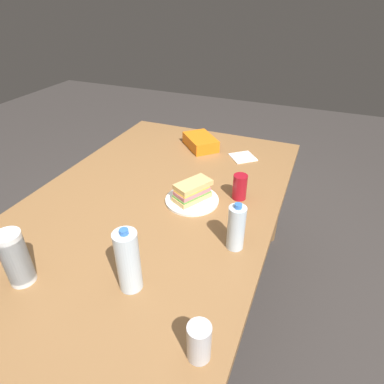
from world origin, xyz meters
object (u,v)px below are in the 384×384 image
at_px(sandwich, 192,191).
at_px(water_bottle_spare, 236,227).
at_px(dining_table, 152,214).
at_px(paper_plate, 192,200).
at_px(water_bottle_tall, 128,261).
at_px(soda_can_red, 240,187).
at_px(plastic_cup_stack, 16,258).
at_px(chip_bag, 201,142).
at_px(soda_can_silver, 199,342).

distance_m(sandwich, water_bottle_spare, 0.36).
distance_m(dining_table, paper_plate, 0.21).
xyz_separation_m(paper_plate, water_bottle_tall, (-0.54, -0.00, 0.11)).
bearing_deg(dining_table, paper_plate, -66.11).
height_order(soda_can_red, plastic_cup_stack, plastic_cup_stack).
bearing_deg(chip_bag, water_bottle_tall, -35.22).
bearing_deg(sandwich, water_bottle_tall, -179.66).
bearing_deg(water_bottle_tall, soda_can_silver, -115.33).
distance_m(plastic_cup_stack, water_bottle_spare, 0.76).
bearing_deg(water_bottle_spare, sandwich, 49.64).
relative_size(sandwich, soda_can_red, 1.69).
bearing_deg(soda_can_silver, plastic_cup_stack, 87.98).
height_order(paper_plate, plastic_cup_stack, plastic_cup_stack).
distance_m(chip_bag, water_bottle_spare, 0.91).
bearing_deg(water_bottle_spare, soda_can_red, 12.59).
height_order(water_bottle_spare, soda_can_silver, water_bottle_spare).
distance_m(water_bottle_tall, water_bottle_spare, 0.42).
bearing_deg(plastic_cup_stack, paper_plate, -27.99).
xyz_separation_m(dining_table, water_bottle_spare, (-0.15, -0.44, 0.16)).
xyz_separation_m(water_bottle_tall, water_bottle_spare, (0.32, -0.27, -0.02)).
xyz_separation_m(chip_bag, soda_can_silver, (-1.25, -0.47, 0.03)).
bearing_deg(plastic_cup_stack, chip_bag, -8.35).
bearing_deg(soda_can_red, sandwich, 118.25).
relative_size(dining_table, water_bottle_tall, 7.50).
relative_size(soda_can_red, water_bottle_spare, 0.61).
distance_m(soda_can_red, chip_bag, 0.59).
height_order(dining_table, paper_plate, paper_plate).
relative_size(paper_plate, chip_bag, 1.08).
relative_size(chip_bag, plastic_cup_stack, 1.13).
bearing_deg(dining_table, water_bottle_tall, -159.06).
bearing_deg(paper_plate, plastic_cup_stack, 152.01).
bearing_deg(paper_plate, soda_can_red, -60.82).
xyz_separation_m(dining_table, chip_bag, (0.64, -0.00, 0.11)).
bearing_deg(soda_can_red, paper_plate, 119.18).
distance_m(plastic_cup_stack, soda_can_silver, 0.65).
height_order(dining_table, water_bottle_spare, water_bottle_spare).
bearing_deg(water_bottle_tall, chip_bag, 8.94).
bearing_deg(plastic_cup_stack, water_bottle_tall, -71.70).
distance_m(paper_plate, plastic_cup_stack, 0.75).
bearing_deg(soda_can_red, soda_can_silver, -172.47).
bearing_deg(paper_plate, dining_table, 113.89).
distance_m(paper_plate, chip_bag, 0.59).
xyz_separation_m(paper_plate, soda_can_red, (0.11, -0.19, 0.05)).
relative_size(sandwich, plastic_cup_stack, 1.01).
distance_m(soda_can_red, water_bottle_spare, 0.34).
height_order(sandwich, soda_can_red, soda_can_red).
height_order(dining_table, water_bottle_tall, water_bottle_tall).
relative_size(soda_can_red, soda_can_silver, 1.00).
height_order(dining_table, plastic_cup_stack, plastic_cup_stack).
relative_size(dining_table, soda_can_red, 14.90).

